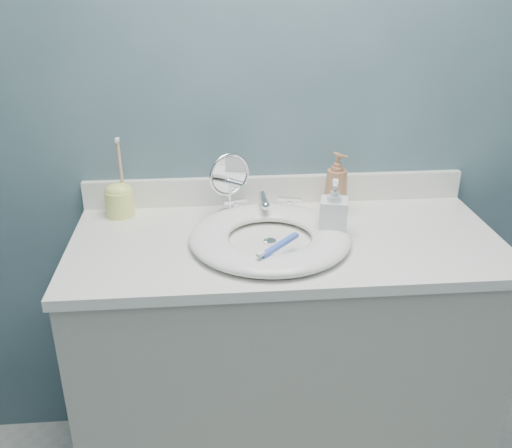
{
  "coord_description": "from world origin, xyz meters",
  "views": [
    {
      "loc": [
        -0.21,
        -0.47,
        1.59
      ],
      "look_at": [
        -0.09,
        0.94,
        0.94
      ],
      "focal_mm": 40.0,
      "sensor_mm": 36.0,
      "label": 1
    }
  ],
  "objects": [
    {
      "name": "backsplash",
      "position": [
        0.0,
        1.24,
        0.93
      ],
      "size": [
        1.22,
        0.02,
        0.09
      ],
      "primitive_type": "cube",
      "color": "white",
      "rests_on": "countertop"
    },
    {
      "name": "toothbrush_lying",
      "position": [
        -0.04,
        0.84,
        0.92
      ],
      "size": [
        0.13,
        0.14,
        0.02
      ],
      "rotation": [
        0.0,
        0.0,
        0.84
      ],
      "color": "blue",
      "rests_on": "basin"
    },
    {
      "name": "soap_bottle_amber",
      "position": [
        0.18,
        1.14,
        0.98
      ],
      "size": [
        0.1,
        0.1,
        0.19
      ],
      "primitive_type": "imported",
      "rotation": [
        0.0,
        0.0,
        0.59
      ],
      "color": "#A56F4A",
      "rests_on": "countertop"
    },
    {
      "name": "makeup_mirror",
      "position": [
        -0.15,
        1.15,
        0.99
      ],
      "size": [
        0.13,
        0.08,
        0.2
      ],
      "rotation": [
        0.0,
        0.0,
        0.44
      ],
      "color": "silver",
      "rests_on": "countertop"
    },
    {
      "name": "soap_bottle_clear",
      "position": [
        0.13,
        0.97,
        0.97
      ],
      "size": [
        0.09,
        0.09,
        0.17
      ],
      "primitive_type": "imported",
      "rotation": [
        0.0,
        0.0,
        -0.25
      ],
      "color": "silver",
      "rests_on": "countertop"
    },
    {
      "name": "countertop",
      "position": [
        0.0,
        0.97,
        0.86
      ],
      "size": [
        1.22,
        0.57,
        0.03
      ],
      "primitive_type": "cube",
      "color": "white",
      "rests_on": "vanity_cabinet"
    },
    {
      "name": "faucet",
      "position": [
        -0.05,
        1.14,
        0.91
      ],
      "size": [
        0.25,
        0.13,
        0.07
      ],
      "color": "silver",
      "rests_on": "countertop"
    },
    {
      "name": "vanity_cabinet",
      "position": [
        0.0,
        0.97,
        0.42
      ],
      "size": [
        1.2,
        0.55,
        0.85
      ],
      "primitive_type": "cube",
      "color": "#ACA99E",
      "rests_on": "ground"
    },
    {
      "name": "drain",
      "position": [
        -0.05,
        0.94,
        0.88
      ],
      "size": [
        0.04,
        0.04,
        0.01
      ],
      "primitive_type": "cylinder",
      "color": "silver",
      "rests_on": "countertop"
    },
    {
      "name": "basin",
      "position": [
        -0.05,
        0.94,
        0.9
      ],
      "size": [
        0.45,
        0.45,
        0.04
      ],
      "primitive_type": null,
      "color": "white",
      "rests_on": "countertop"
    },
    {
      "name": "toothbrush_holder",
      "position": [
        -0.49,
        1.18,
        0.94
      ],
      "size": [
        0.09,
        0.09,
        0.25
      ],
      "rotation": [
        0.0,
        0.0,
        0.01
      ],
      "color": "#EDF379",
      "rests_on": "countertop"
    },
    {
      "name": "back_wall",
      "position": [
        0.0,
        1.25,
        1.2
      ],
      "size": [
        2.2,
        0.02,
        2.4
      ],
      "primitive_type": "cube",
      "color": "#435B65",
      "rests_on": "ground"
    }
  ]
}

